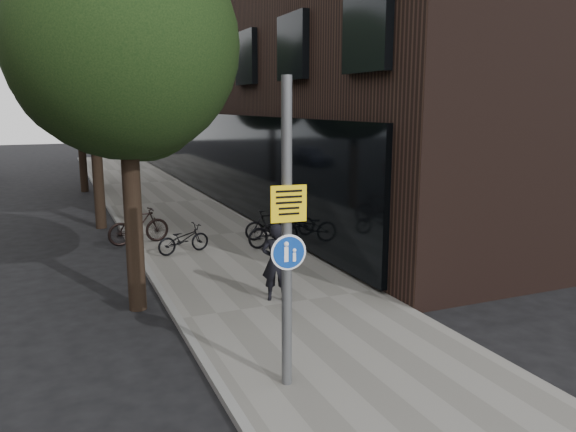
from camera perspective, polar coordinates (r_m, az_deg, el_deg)
ground at (r=9.01m, az=6.88°, el=-16.38°), size 120.00×120.00×0.00m
sidewalk at (r=17.90m, az=-8.49°, el=-2.16°), size 4.50×60.00×0.12m
curb_edge at (r=17.50m, az=-15.64°, el=-2.75°), size 0.15×60.00×0.13m
building_right_dark_brick at (r=31.87m, az=0.51°, el=19.94°), size 12.00×40.00×18.00m
street_tree_near at (r=11.67m, az=-16.03°, el=15.45°), size 4.40×4.40×7.50m
street_tree_mid at (r=20.11m, az=-19.17°, el=13.32°), size 5.00×5.00×7.80m
street_tree_far at (r=29.09m, az=-20.48°, el=12.40°), size 5.00×5.00×7.80m
signpost at (r=7.87m, az=-0.13°, el=-2.02°), size 0.51×0.15×4.43m
pedestrian at (r=11.72m, az=-1.23°, el=-4.71°), size 0.71×0.61×1.65m
parked_bike_facade_near at (r=16.28m, az=-1.19°, el=-1.43°), size 1.89×0.86×0.96m
parked_bike_facade_far at (r=17.12m, az=-1.97°, el=-0.88°), size 1.53×0.45×0.92m
parked_bike_curb_near at (r=15.80m, az=-10.58°, el=-2.31°), size 1.60×0.87×0.80m
parked_bike_curb_far at (r=17.10m, az=-14.94°, el=-0.97°), size 1.88×0.80×1.09m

